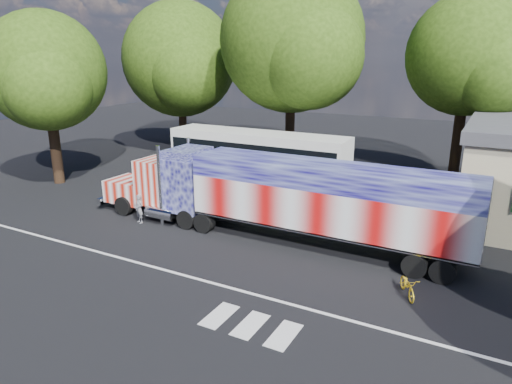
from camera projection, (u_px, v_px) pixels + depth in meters
The scene contains 10 objects.
ground at pixel (225, 249), 20.73m from camera, with size 100.00×100.00×0.00m, color black.
lane_markings at pixel (210, 294), 16.77m from camera, with size 30.00×2.67×0.01m.
semi_truck at pixel (278, 195), 21.33m from camera, with size 19.56×3.09×4.17m.
coach_bus at pixel (257, 158), 30.38m from camera, with size 12.32×2.87×3.58m.
woman at pixel (139, 209), 23.75m from camera, with size 0.56×0.37×1.53m, color slate.
bicycle at pixel (408, 286), 16.57m from camera, with size 0.53×1.53×0.80m, color gold.
tree_n_mid at pixel (294, 41), 32.57m from camera, with size 10.85×10.33×14.64m.
tree_w_a at pixel (46, 72), 29.29m from camera, with size 8.01×7.63×11.26m.
tree_ne_a at pixel (470, 56), 28.86m from camera, with size 8.10×7.72×12.33m.
tree_nw_a at pixel (181, 60), 40.00m from camera, with size 10.48×9.98×13.07m.
Camera 1 is at (10.33, -16.14, 8.44)m, focal length 32.00 mm.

